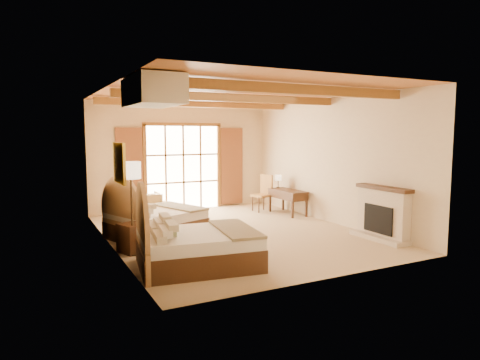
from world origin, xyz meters
TOP-DOWN VIEW (x-y plane):
  - floor at (0.00, 0.00)m, footprint 7.00×7.00m
  - wall_back at (0.00, 3.50)m, footprint 5.50×0.00m
  - wall_left at (-2.75, 0.00)m, footprint 0.00×7.00m
  - wall_right at (2.75, 0.00)m, footprint 0.00×7.00m
  - ceiling at (0.00, 0.00)m, footprint 7.00×7.00m
  - ceiling_beams at (0.00, 0.00)m, footprint 5.39×4.60m
  - french_doors at (0.00, 3.44)m, footprint 3.95×0.08m
  - fireplace at (2.60, -2.00)m, footprint 0.46×1.40m
  - painting at (-2.70, -0.75)m, footprint 0.06×0.95m
  - canopy_valance at (-2.40, -2.00)m, footprint 0.70×1.40m
  - bed_near at (-1.80, -1.98)m, footprint 2.20×1.78m
  - bed_far at (-1.81, 0.50)m, footprint 2.37×2.00m
  - nightstand at (-2.45, -0.57)m, footprint 0.61×0.61m
  - floor_lamp at (-2.50, -0.75)m, footprint 0.37×0.37m
  - armchair at (-1.29, 2.86)m, footprint 0.72×0.74m
  - ottoman at (-1.03, 2.72)m, footprint 0.59×0.59m
  - desk at (2.39, 1.40)m, footprint 0.58×1.29m
  - desk_chair at (1.94, 2.07)m, footprint 0.58×0.58m
  - desk_lamp at (2.41, 1.94)m, footprint 0.19×0.19m

SIDE VIEW (x-z plane):
  - floor at x=0.00m, z-range 0.00..0.00m
  - ottoman at x=-1.03m, z-range 0.00..0.39m
  - nightstand at x=-2.45m, z-range 0.00..0.56m
  - armchair at x=-1.29m, z-range 0.00..0.67m
  - desk_chair at x=1.94m, z-range -0.20..0.87m
  - desk at x=2.39m, z-range 0.02..0.71m
  - bed_far at x=-1.81m, z-range -0.25..1.00m
  - bed_near at x=-1.80m, z-range -0.26..1.05m
  - fireplace at x=2.60m, z-range -0.07..1.09m
  - desk_lamp at x=2.41m, z-range 0.78..1.16m
  - french_doors at x=0.00m, z-range -0.05..2.55m
  - floor_lamp at x=-2.50m, z-range 0.62..2.38m
  - wall_back at x=0.00m, z-range -1.15..4.35m
  - wall_left at x=-2.75m, z-range -1.90..5.10m
  - wall_right at x=2.75m, z-range -1.90..5.10m
  - painting at x=-2.70m, z-range 1.38..2.12m
  - canopy_valance at x=-2.40m, z-range 2.73..3.18m
  - ceiling_beams at x=0.00m, z-range 2.99..3.17m
  - ceiling at x=0.00m, z-range 3.20..3.20m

